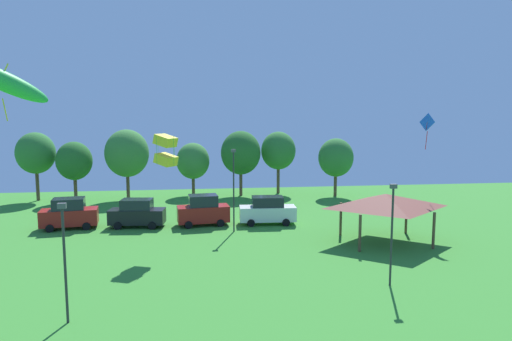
# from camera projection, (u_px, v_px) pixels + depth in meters

# --- Properties ---
(kite_flying_1) EXTENTS (0.65, 1.30, 2.87)m
(kite_flying_1) POSITION_uv_depth(u_px,v_px,m) (427.00, 124.00, 35.80)
(kite_flying_1) COLOR blue
(kite_flying_3) EXTENTS (3.89, 2.92, 3.02)m
(kite_flying_3) POSITION_uv_depth(u_px,v_px,m) (3.00, 81.00, 20.17)
(kite_flying_3) COLOR green
(kite_flying_7) EXTENTS (1.76, 1.73, 2.26)m
(kite_flying_7) POSITION_uv_depth(u_px,v_px,m) (166.00, 150.00, 31.53)
(kite_flying_7) COLOR yellow
(parked_car_leftmost) EXTENTS (4.67, 2.50, 2.54)m
(parked_car_leftmost) POSITION_uv_depth(u_px,v_px,m) (69.00, 214.00, 37.57)
(parked_car_leftmost) COLOR maroon
(parked_car_leftmost) RESTS_ON ground
(parked_car_second_from_left) EXTENTS (4.69, 2.30, 2.37)m
(parked_car_second_from_left) POSITION_uv_depth(u_px,v_px,m) (137.00, 213.00, 38.06)
(parked_car_second_from_left) COLOR black
(parked_car_second_from_left) RESTS_ON ground
(parked_car_third_from_left) EXTENTS (4.50, 2.38, 2.62)m
(parked_car_third_from_left) POSITION_uv_depth(u_px,v_px,m) (203.00, 211.00, 38.67)
(parked_car_third_from_left) COLOR maroon
(parked_car_third_from_left) RESTS_ON ground
(parked_car_rightmost_in_row) EXTENTS (4.87, 2.15, 2.40)m
(parked_car_rightmost_in_row) POSITION_uv_depth(u_px,v_px,m) (268.00, 211.00, 39.12)
(parked_car_rightmost_in_row) COLOR silver
(parked_car_rightmost_in_row) RESTS_ON ground
(park_pavilion) EXTENTS (6.95, 5.53, 3.60)m
(park_pavilion) POSITION_uv_depth(u_px,v_px,m) (386.00, 201.00, 33.45)
(park_pavilion) COLOR brown
(park_pavilion) RESTS_ON ground
(light_post_0) EXTENTS (0.36, 0.20, 5.67)m
(light_post_0) POSITION_uv_depth(u_px,v_px,m) (392.00, 228.00, 24.79)
(light_post_0) COLOR #2D2D33
(light_post_0) RESTS_ON ground
(light_post_1) EXTENTS (0.36, 0.20, 6.66)m
(light_post_1) POSITION_uv_depth(u_px,v_px,m) (234.00, 186.00, 36.26)
(light_post_1) COLOR #2D2D33
(light_post_1) RESTS_ON ground
(light_post_2) EXTENTS (0.36, 0.20, 5.52)m
(light_post_2) POSITION_uv_depth(u_px,v_px,m) (64.00, 255.00, 20.29)
(light_post_2) COLOR #2D2D33
(light_post_2) RESTS_ON ground
(treeline_tree_0) EXTENTS (4.09, 4.09, 7.47)m
(treeline_tree_0) POSITION_uv_depth(u_px,v_px,m) (36.00, 153.00, 49.35)
(treeline_tree_0) COLOR brown
(treeline_tree_0) RESTS_ON ground
(treeline_tree_1) EXTENTS (3.77, 3.77, 6.49)m
(treeline_tree_1) POSITION_uv_depth(u_px,v_px,m) (74.00, 161.00, 48.98)
(treeline_tree_1) COLOR brown
(treeline_tree_1) RESTS_ON ground
(treeline_tree_2) EXTENTS (4.74, 4.74, 7.76)m
(treeline_tree_2) POSITION_uv_depth(u_px,v_px,m) (127.00, 153.00, 49.87)
(treeline_tree_2) COLOR brown
(treeline_tree_2) RESTS_ON ground
(treeline_tree_3) EXTENTS (3.80, 3.80, 6.12)m
(treeline_tree_3) POSITION_uv_depth(u_px,v_px,m) (193.00, 161.00, 52.72)
(treeline_tree_3) COLOR brown
(treeline_tree_3) RESTS_ON ground
(treeline_tree_4) EXTENTS (4.57, 4.57, 7.50)m
(treeline_tree_4) POSITION_uv_depth(u_px,v_px,m) (241.00, 153.00, 52.44)
(treeline_tree_4) COLOR brown
(treeline_tree_4) RESTS_ON ground
(treeline_tree_5) EXTENTS (4.08, 4.08, 7.36)m
(treeline_tree_5) POSITION_uv_depth(u_px,v_px,m) (278.00, 151.00, 54.00)
(treeline_tree_5) COLOR brown
(treeline_tree_5) RESTS_ON ground
(treeline_tree_6) EXTENTS (4.00, 4.00, 6.67)m
(treeline_tree_6) POSITION_uv_depth(u_px,v_px,m) (336.00, 158.00, 52.12)
(treeline_tree_6) COLOR brown
(treeline_tree_6) RESTS_ON ground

